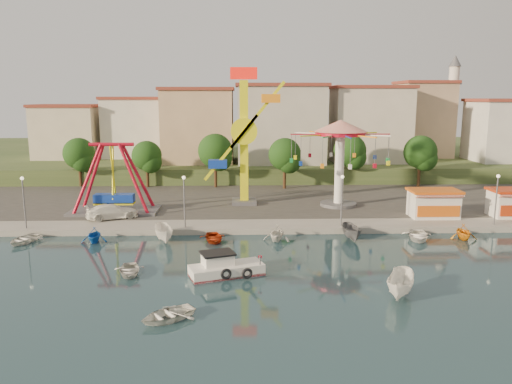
{
  "coord_description": "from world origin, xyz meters",
  "views": [
    {
      "loc": [
        -2.21,
        -36.47,
        13.65
      ],
      "look_at": [
        -0.72,
        14.0,
        4.0
      ],
      "focal_mm": 35.0,
      "sensor_mm": 36.0,
      "label": 1
    }
  ],
  "objects_px": {
    "cabin_motorboat": "(225,269)",
    "skiff": "(401,285)",
    "rowboat_a": "(129,270)",
    "kamikaze_tower": "(247,140)",
    "van": "(112,212)",
    "pirate_ship_ride": "(113,179)",
    "wave_swinger": "(340,143)"
  },
  "relations": [
    {
      "from": "cabin_motorboat",
      "to": "skiff",
      "type": "height_order",
      "value": "cabin_motorboat"
    },
    {
      "from": "cabin_motorboat",
      "to": "rowboat_a",
      "type": "xyz_separation_m",
      "value": [
        -7.46,
        0.38,
        -0.19
      ]
    },
    {
      "from": "pirate_ship_ride",
      "to": "rowboat_a",
      "type": "xyz_separation_m",
      "value": [
        5.81,
        -19.18,
        -4.05
      ]
    },
    {
      "from": "skiff",
      "to": "wave_swinger",
      "type": "bearing_deg",
      "value": 113.77
    },
    {
      "from": "cabin_motorboat",
      "to": "van",
      "type": "bearing_deg",
      "value": 109.02
    },
    {
      "from": "wave_swinger",
      "to": "pirate_ship_ride",
      "type": "bearing_deg",
      "value": -174.59
    },
    {
      "from": "skiff",
      "to": "cabin_motorboat",
      "type": "bearing_deg",
      "value": -175.11
    },
    {
      "from": "kamikaze_tower",
      "to": "rowboat_a",
      "type": "height_order",
      "value": "kamikaze_tower"
    },
    {
      "from": "rowboat_a",
      "to": "van",
      "type": "height_order",
      "value": "van"
    },
    {
      "from": "wave_swinger",
      "to": "van",
      "type": "xyz_separation_m",
      "value": [
        -25.86,
        -5.76,
        -6.8
      ]
    },
    {
      "from": "kamikaze_tower",
      "to": "skiff",
      "type": "relative_size",
      "value": 3.69
    },
    {
      "from": "rowboat_a",
      "to": "skiff",
      "type": "relative_size",
      "value": 0.74
    },
    {
      "from": "wave_swinger",
      "to": "rowboat_a",
      "type": "relative_size",
      "value": 3.51
    },
    {
      "from": "skiff",
      "to": "van",
      "type": "distance_m",
      "value": 32.67
    },
    {
      "from": "pirate_ship_ride",
      "to": "wave_swinger",
      "type": "bearing_deg",
      "value": 5.41
    },
    {
      "from": "pirate_ship_ride",
      "to": "kamikaze_tower",
      "type": "relative_size",
      "value": 0.61
    },
    {
      "from": "pirate_ship_ride",
      "to": "van",
      "type": "bearing_deg",
      "value": -80.77
    },
    {
      "from": "van",
      "to": "cabin_motorboat",
      "type": "bearing_deg",
      "value": -166.18
    },
    {
      "from": "pirate_ship_ride",
      "to": "kamikaze_tower",
      "type": "height_order",
      "value": "kamikaze_tower"
    },
    {
      "from": "pirate_ship_ride",
      "to": "rowboat_a",
      "type": "distance_m",
      "value": 20.45
    },
    {
      "from": "skiff",
      "to": "kamikaze_tower",
      "type": "bearing_deg",
      "value": 135.67
    },
    {
      "from": "cabin_motorboat",
      "to": "skiff",
      "type": "distance_m",
      "value": 13.18
    },
    {
      "from": "kamikaze_tower",
      "to": "skiff",
      "type": "xyz_separation_m",
      "value": [
        10.33,
        -28.02,
        -7.63
      ]
    },
    {
      "from": "cabin_motorboat",
      "to": "skiff",
      "type": "xyz_separation_m",
      "value": [
        12.34,
        -4.63,
        0.33
      ]
    },
    {
      "from": "pirate_ship_ride",
      "to": "van",
      "type": "relative_size",
      "value": 1.83
    },
    {
      "from": "pirate_ship_ride",
      "to": "wave_swinger",
      "type": "xyz_separation_m",
      "value": [
        26.39,
        2.5,
        3.8
      ]
    },
    {
      "from": "pirate_ship_ride",
      "to": "skiff",
      "type": "xyz_separation_m",
      "value": [
        25.61,
        -24.19,
        -3.53
      ]
    },
    {
      "from": "kamikaze_tower",
      "to": "cabin_motorboat",
      "type": "height_order",
      "value": "kamikaze_tower"
    },
    {
      "from": "wave_swinger",
      "to": "cabin_motorboat",
      "type": "bearing_deg",
      "value": -120.74
    },
    {
      "from": "kamikaze_tower",
      "to": "cabin_motorboat",
      "type": "xyz_separation_m",
      "value": [
        -2.01,
        -23.39,
        -7.96
      ]
    },
    {
      "from": "wave_swinger",
      "to": "cabin_motorboat",
      "type": "xyz_separation_m",
      "value": [
        -13.12,
        -22.06,
        -7.66
      ]
    },
    {
      "from": "kamikaze_tower",
      "to": "wave_swinger",
      "type": "xyz_separation_m",
      "value": [
        11.1,
        -1.33,
        -0.3
      ]
    }
  ]
}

